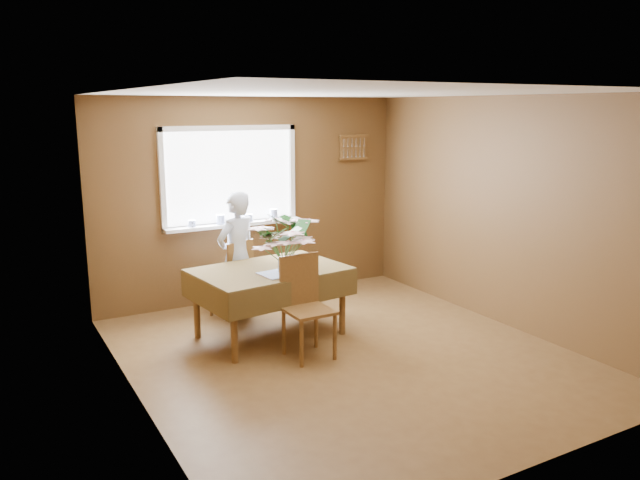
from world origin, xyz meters
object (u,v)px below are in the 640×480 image
dining_table (270,277)px  flower_bouquet (283,240)px  chair_near (305,302)px  chair_far (235,275)px  seated_woman (237,256)px

dining_table → flower_bouquet: size_ratio=2.69×
dining_table → chair_near: chair_near is taller
chair_far → seated_woman: seated_woman is taller
chair_near → seated_woman: seated_woman is taller
chair_far → chair_near: size_ratio=0.92×
seated_woman → flower_bouquet: (0.14, -0.90, 0.34)m
chair_near → chair_far: bearing=96.3°
flower_bouquet → chair_near: bearing=-87.0°
flower_bouquet → chair_far: bearing=98.5°
seated_woman → dining_table: bearing=76.2°
chair_near → seated_woman: size_ratio=0.67×
seated_woman → flower_bouquet: size_ratio=2.43×
chair_far → seated_woman: (0.00, -0.07, 0.24)m
dining_table → seated_woman: bearing=90.0°
chair_near → flower_bouquet: bearing=92.4°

